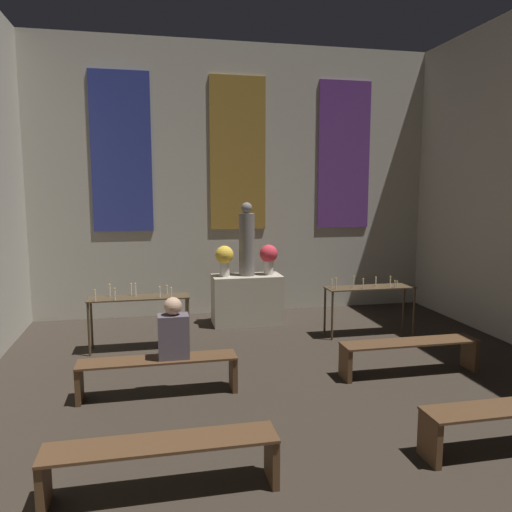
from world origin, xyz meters
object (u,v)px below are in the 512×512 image
object	(u,v)px
pew_third_left	(162,456)
pew_back_left	(158,369)
flower_vase_left	(224,257)
statue	(247,242)
flower_vase_right	(269,256)
candle_rack_left	(139,304)
candle_rack_right	(370,293)
pew_back_right	(410,350)
person_seated	(173,331)
altar	(247,299)

from	to	relation	value
pew_third_left	pew_back_left	xyz separation A→B (m)	(0.00, 1.99, 0.00)
flower_vase_left	statue	bearing A→B (deg)	0.00
flower_vase_right	candle_rack_left	distance (m)	2.58
pew_back_left	candle_rack_left	bearing A→B (deg)	97.90
flower_vase_right	candle_rack_right	world-z (taller)	flower_vase_right
statue	pew_back_right	distance (m)	3.52
candle_rack_left	pew_back_left	world-z (taller)	candle_rack_left
statue	candle_rack_left	xyz separation A→B (m)	(-1.87, -1.11, -0.78)
flower_vase_right	candle_rack_right	bearing A→B (deg)	-37.25
pew_back_right	candle_rack_right	bearing A→B (deg)	82.27
flower_vase_right	pew_back_right	distance (m)	3.27
flower_vase_left	person_seated	size ratio (longest dim) A/B	0.75
flower_vase_left	candle_rack_left	world-z (taller)	flower_vase_left
pew_back_left	flower_vase_right	bearing A→B (deg)	55.03
statue	flower_vase_right	world-z (taller)	statue
statue	pew_third_left	size ratio (longest dim) A/B	0.70
altar	statue	size ratio (longest dim) A/B	0.95
flower_vase_right	candle_rack_right	size ratio (longest dim) A/B	0.36
flower_vase_right	pew_back_right	xyz separation A→B (m)	(1.22, -2.90, -0.90)
statue	pew_third_left	xyz separation A→B (m)	(-1.62, -4.88, -1.17)
candle_rack_left	pew_back_left	xyz separation A→B (m)	(0.25, -1.79, -0.39)
statue	flower_vase_left	bearing A→B (deg)	-180.00
pew_back_right	pew_back_left	bearing A→B (deg)	180.00
flower_vase_right	pew_third_left	bearing A→B (deg)	-112.54
candle_rack_left	pew_back_right	world-z (taller)	candle_rack_left
candle_rack_left	altar	bearing A→B (deg)	30.72
statue	pew_back_left	size ratio (longest dim) A/B	0.70
flower_vase_right	candle_rack_left	xyz separation A→B (m)	(-2.27, -1.11, -0.51)
candle_rack_left	pew_back_left	distance (m)	1.84
candle_rack_right	pew_back_left	xyz separation A→B (m)	(-3.49, -1.78, -0.39)
candle_rack_left	person_seated	bearing A→B (deg)	-76.34
altar	person_seated	bearing A→B (deg)	-116.39
statue	pew_back_left	distance (m)	3.52
candle_rack_left	pew_back_left	size ratio (longest dim) A/B	0.81
altar	pew_back_left	xyz separation A→B (m)	(-1.62, -2.90, -0.12)
statue	person_seated	bearing A→B (deg)	-116.39
statue	flower_vase_left	size ratio (longest dim) A/B	2.39
flower_vase_left	person_seated	bearing A→B (deg)	-109.67
altar	flower_vase_left	distance (m)	0.88
candle_rack_right	altar	bearing A→B (deg)	149.18
altar	person_seated	world-z (taller)	person_seated
flower_vase_left	flower_vase_right	xyz separation A→B (m)	(0.80, 0.00, 0.00)
candle_rack_left	candle_rack_right	size ratio (longest dim) A/B	1.00
candle_rack_left	pew_back_right	size ratio (longest dim) A/B	0.81
statue	flower_vase_right	bearing A→B (deg)	-0.00
statue	candle_rack_left	size ratio (longest dim) A/B	0.87
pew_back_left	flower_vase_left	bearing A→B (deg)	67.13
flower_vase_right	person_seated	xyz separation A→B (m)	(-1.84, -2.90, -0.45)
flower_vase_right	person_seated	size ratio (longest dim) A/B	0.75
flower_vase_right	pew_back_left	size ratio (longest dim) A/B	0.29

